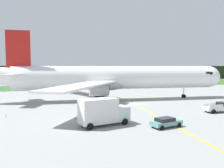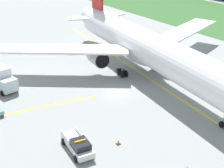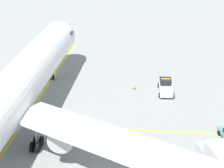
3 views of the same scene
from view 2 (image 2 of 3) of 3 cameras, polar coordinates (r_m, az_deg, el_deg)
name	(u,v)px [view 2 (image 2 of 3)]	position (r m, az deg, el deg)	size (l,w,h in m)	color
ground	(118,93)	(53.85, 1.00, -1.46)	(320.00, 320.00, 0.00)	gray
taxiway_centerline_main	(150,79)	(59.35, 6.35, 0.87)	(75.91, 0.30, 0.01)	yellow
taxiway_centerline_spur	(4,115)	(49.57, -17.80, -5.06)	(28.28, 0.30, 0.01)	yellow
airliner	(149,49)	(58.00, 6.27, 5.90)	(57.96, 50.64, 16.06)	white
ops_pickup_truck	(78,145)	(39.68, -5.76, -10.13)	(5.86, 2.61, 1.94)	silver
apron_cone	(118,142)	(41.03, 1.07, -9.74)	(0.50, 0.50, 0.63)	black
taxiway_edge_light_east	(188,168)	(37.93, 12.62, -13.69)	(0.12, 0.12, 0.45)	yellow
taxiway_edge_light_west	(33,54)	(72.86, -13.14, 4.95)	(0.12, 0.12, 0.38)	yellow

